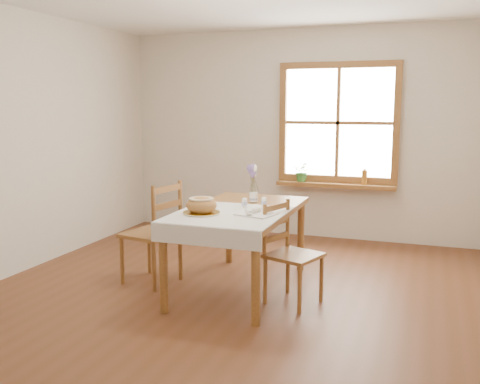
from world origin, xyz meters
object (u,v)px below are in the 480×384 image
object	(u,v)px
chair_left	(151,232)
flower_vase	(253,198)
chair_right	(294,254)
bread_plate	(202,213)
dining_table	(240,218)

from	to	relation	value
chair_left	flower_vase	distance (m)	1.02
chair_right	bread_plate	xyz separation A→B (m)	(-0.75, -0.20, 0.34)
dining_table	flower_vase	size ratio (longest dim) A/B	17.81
chair_left	dining_table	bearing A→B (deg)	107.97
dining_table	chair_left	xyz separation A→B (m)	(-0.86, -0.10, -0.18)
dining_table	bread_plate	bearing A→B (deg)	-118.93
dining_table	chair_left	size ratio (longest dim) A/B	1.65
dining_table	chair_right	size ratio (longest dim) A/B	1.87
dining_table	bread_plate	world-z (taller)	bread_plate
dining_table	chair_right	distance (m)	0.62
bread_plate	flower_vase	size ratio (longest dim) A/B	3.37
chair_right	flower_vase	world-z (taller)	chair_right
chair_left	chair_right	distance (m)	1.40
dining_table	flower_vase	xyz separation A→B (m)	(0.02, 0.32, 0.13)
chair_right	bread_plate	size ratio (longest dim) A/B	2.83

